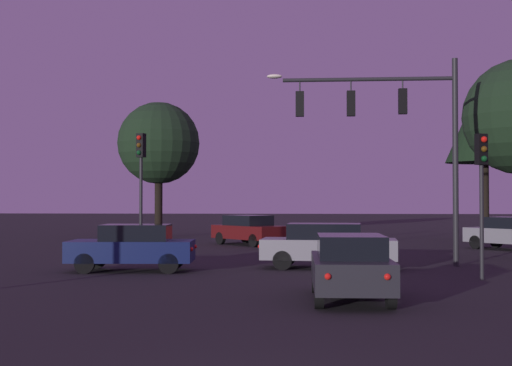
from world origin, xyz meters
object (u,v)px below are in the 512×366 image
object	(u,v)px
tree_center_horizon	(159,143)
traffic_light_corner_left	(141,171)
traffic_signal_mast_arm	(395,123)
car_crossing_right	(328,245)
car_nearside_lane	(350,266)
tree_behind_sign	(485,118)
car_far_lane	(249,229)
car_parked_lot	(512,233)
traffic_light_corner_right	(482,176)
car_crossing_left	(133,247)

from	to	relation	value
tree_center_horizon	traffic_light_corner_left	bearing A→B (deg)	-80.72
traffic_signal_mast_arm	car_crossing_right	bearing A→B (deg)	-154.91
traffic_signal_mast_arm	car_nearside_lane	distance (m)	10.04
car_crossing_right	tree_behind_sign	xyz separation A→B (m)	(9.70, 17.39, 6.23)
traffic_signal_mast_arm	tree_behind_sign	xyz separation A→B (m)	(7.25, 16.25, 1.96)
car_far_lane	tree_behind_sign	distance (m)	15.54
traffic_signal_mast_arm	tree_behind_sign	size ratio (longest dim) A/B	0.76
traffic_light_corner_left	car_far_lane	size ratio (longest dim) A/B	1.12
traffic_signal_mast_arm	car_nearside_lane	xyz separation A→B (m)	(-2.20, -8.82, -4.26)
car_nearside_lane	car_far_lane	world-z (taller)	same
car_parked_lot	car_crossing_right	bearing A→B (deg)	-133.35
traffic_light_corner_left	car_far_lane	bearing A→B (deg)	71.69
traffic_light_corner_right	tree_behind_sign	size ratio (longest dim) A/B	0.44
traffic_signal_mast_arm	car_nearside_lane	world-z (taller)	traffic_signal_mast_arm
traffic_light_corner_left	tree_behind_sign	xyz separation A→B (m)	(16.60, 15.32, 3.63)
car_far_lane	car_nearside_lane	bearing A→B (deg)	-79.16
car_far_lane	tree_center_horizon	world-z (taller)	tree_center_horizon
traffic_light_corner_left	tree_center_horizon	distance (m)	17.78
car_parked_lot	tree_center_horizon	distance (m)	21.73
traffic_signal_mast_arm	car_nearside_lane	bearing A→B (deg)	-103.99
car_crossing_right	car_crossing_left	bearing A→B (deg)	-167.93
car_crossing_left	car_far_lane	size ratio (longest dim) A/B	0.97
car_crossing_right	car_parked_lot	bearing A→B (deg)	46.65
traffic_light_corner_left	car_crossing_left	world-z (taller)	traffic_light_corner_left
traffic_light_corner_right	car_far_lane	distance (m)	17.48
traffic_light_corner_left	car_crossing_right	size ratio (longest dim) A/B	1.02
traffic_light_corner_left	car_crossing_left	bearing A→B (deg)	-81.32
car_parked_lot	tree_center_horizon	world-z (taller)	tree_center_horizon
traffic_light_corner_right	tree_center_horizon	bearing A→B (deg)	121.86
traffic_light_corner_left	traffic_light_corner_right	distance (m)	12.45
car_crossing_left	car_far_lane	bearing A→B (deg)	78.23
traffic_light_corner_left	traffic_light_corner_right	xyz separation A→B (m)	(11.26, -5.31, -0.38)
traffic_light_corner_left	tree_behind_sign	size ratio (longest dim) A/B	0.50
traffic_light_corner_right	traffic_signal_mast_arm	bearing A→B (deg)	113.56
car_nearside_lane	tree_center_horizon	world-z (taller)	tree_center_horizon
traffic_signal_mast_arm	car_far_lane	xyz separation A→B (m)	(-6.00, 11.04, -4.26)
traffic_signal_mast_arm	traffic_light_corner_left	bearing A→B (deg)	174.35
car_crossing_left	tree_behind_sign	bearing A→B (deg)	49.40
traffic_light_corner_left	car_far_lane	world-z (taller)	traffic_light_corner_left
traffic_light_corner_left	traffic_light_corner_right	bearing A→B (deg)	-25.23
traffic_signal_mast_arm	car_parked_lot	size ratio (longest dim) A/B	1.72
car_nearside_lane	tree_center_horizon	size ratio (longest dim) A/B	0.48
car_crossing_right	tree_behind_sign	distance (m)	20.86
car_nearside_lane	tree_behind_sign	distance (m)	27.50
tree_behind_sign	tree_center_horizon	xyz separation A→B (m)	(-19.44, 2.06, -1.20)
car_far_lane	traffic_light_corner_right	bearing A→B (deg)	-62.85
car_nearside_lane	car_crossing_right	size ratio (longest dim) A/B	0.86
car_crossing_right	tree_behind_sign	size ratio (longest dim) A/B	0.49
car_crossing_left	car_parked_lot	distance (m)	18.60
car_crossing_right	car_far_lane	xyz separation A→B (m)	(-3.55, 12.19, -0.00)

